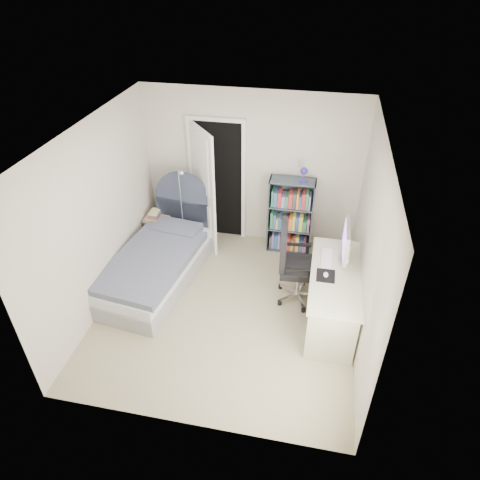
% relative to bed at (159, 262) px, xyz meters
% --- Properties ---
extents(room_shell, '(3.50, 3.70, 2.60)m').
position_rel_bed_xyz_m(room_shell, '(1.14, -0.43, 0.95)').
color(room_shell, gray).
rests_on(room_shell, ground).
extents(door, '(0.92, 0.66, 2.06)m').
position_rel_bed_xyz_m(door, '(0.49, 1.14, 0.74)').
color(door, black).
rests_on(door, ground).
extents(bed, '(1.26, 2.24, 1.31)m').
position_rel_bed_xyz_m(bed, '(0.00, 0.00, 0.00)').
color(bed, gray).
rests_on(bed, ground).
extents(nightstand, '(0.40, 0.40, 0.59)m').
position_rel_bed_xyz_m(nightstand, '(-0.34, 0.91, 0.09)').
color(nightstand, tan).
rests_on(nightstand, ground).
extents(floor_lamp, '(0.20, 0.20, 1.42)m').
position_rel_bed_xyz_m(floor_lamp, '(0.14, 0.82, 0.28)').
color(floor_lamp, silver).
rests_on(floor_lamp, ground).
extents(bookcase, '(0.70, 0.30, 1.49)m').
position_rel_bed_xyz_m(bookcase, '(1.81, 1.14, 0.29)').
color(bookcase, '#3A464F').
rests_on(bookcase, ground).
extents(desk, '(0.63, 1.56, 1.28)m').
position_rel_bed_xyz_m(desk, '(2.52, -0.36, 0.12)').
color(desk, beige).
rests_on(desk, ground).
extents(office_chair, '(0.63, 0.64, 1.20)m').
position_rel_bed_xyz_m(office_chair, '(1.96, -0.05, 0.36)').
color(office_chair, silver).
rests_on(office_chair, ground).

